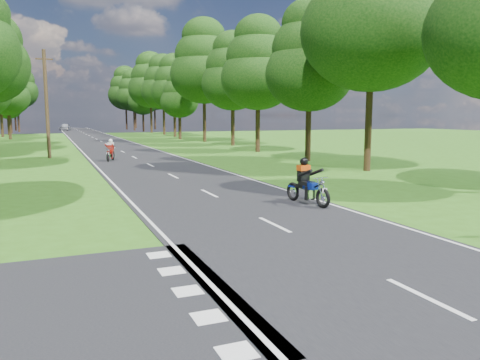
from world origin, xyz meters
name	(u,v)px	position (x,y,z in m)	size (l,w,h in m)	color
ground	(309,242)	(0.00, 0.00, 0.00)	(160.00, 160.00, 0.00)	#2F5C15
main_road	(101,141)	(0.00, 50.00, 0.01)	(7.00, 140.00, 0.02)	black
road_markings	(102,142)	(-0.14, 48.13, 0.02)	(7.40, 140.00, 0.01)	silver
treeline	(102,79)	(1.43, 60.06, 8.25)	(40.00, 115.35, 14.78)	black
telegraph_pole	(47,104)	(-6.00, 28.00, 4.07)	(1.20, 0.26, 8.00)	#382616
rider_near_blue	(308,181)	(2.53, 4.43, 0.86)	(0.67, 2.01, 1.68)	navy
rider_far_red	(110,150)	(-2.00, 23.96, 0.79)	(0.62, 1.85, 1.54)	#B8150E
distant_car	(65,127)	(-2.57, 96.25, 0.77)	(1.78, 4.43, 1.51)	#B5B8BD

